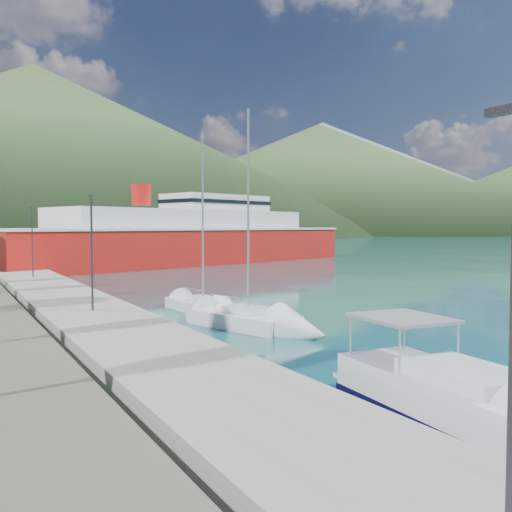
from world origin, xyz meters
TOP-DOWN VIEW (x-y plane):
  - ground at (0.00, 120.00)m, footprint 1400.00×1400.00m
  - quay at (-9.00, 26.00)m, footprint 5.00×88.00m
  - hills_far at (138.59, 618.73)m, footprint 1480.00×900.00m
  - hills_near at (98.04, 372.50)m, footprint 1010.00×520.00m
  - lamp_posts at (-9.00, 14.64)m, footprint 0.15×48.36m
  - motor_cruiser at (-4.24, -5.49)m, footprint 3.31×9.13m
  - sailboat_near at (-1.70, 9.26)m, footprint 4.88×8.79m
  - sailboat_mid at (-1.95, 15.34)m, footprint 2.64×8.22m
  - ferry at (14.30, 59.82)m, footprint 57.15×29.84m

SIDE VIEW (x-z plane):
  - ground at x=0.00m, z-range 0.00..0.00m
  - sailboat_mid at x=-1.95m, z-range -5.54..6.12m
  - sailboat_near at x=-1.70m, z-range -5.73..6.38m
  - quay at x=-9.00m, z-range 0.00..0.80m
  - motor_cruiser at x=-4.24m, z-range -1.11..2.20m
  - ferry at x=14.30m, z-range -2.19..9.00m
  - lamp_posts at x=-9.00m, z-range 1.05..7.11m
  - hills_near at x=98.04m, z-range -8.32..106.68m
  - hills_far at x=138.59m, z-range -12.61..167.39m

